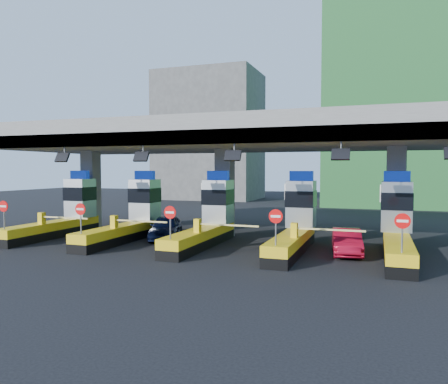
% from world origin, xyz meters
% --- Properties ---
extents(ground, '(120.00, 120.00, 0.00)m').
position_xyz_m(ground, '(0.00, 0.00, 0.00)').
color(ground, black).
rests_on(ground, ground).
extents(toll_canopy, '(28.00, 12.09, 7.00)m').
position_xyz_m(toll_canopy, '(0.00, 2.87, 6.13)').
color(toll_canopy, slate).
rests_on(toll_canopy, ground).
extents(toll_lane_far_left, '(4.43, 8.00, 4.16)m').
position_xyz_m(toll_lane_far_left, '(-10.00, 0.28, 1.40)').
color(toll_lane_far_left, black).
rests_on(toll_lane_far_left, ground).
extents(toll_lane_left, '(4.43, 8.00, 4.16)m').
position_xyz_m(toll_lane_left, '(-5.00, 0.28, 1.40)').
color(toll_lane_left, black).
rests_on(toll_lane_left, ground).
extents(toll_lane_center, '(4.43, 8.00, 4.16)m').
position_xyz_m(toll_lane_center, '(0.00, 0.28, 1.40)').
color(toll_lane_center, black).
rests_on(toll_lane_center, ground).
extents(toll_lane_right, '(4.43, 8.00, 4.16)m').
position_xyz_m(toll_lane_right, '(5.00, 0.28, 1.40)').
color(toll_lane_right, black).
rests_on(toll_lane_right, ground).
extents(toll_lane_far_right, '(4.43, 8.00, 4.16)m').
position_xyz_m(toll_lane_far_right, '(10.00, 0.28, 1.40)').
color(toll_lane_far_right, black).
rests_on(toll_lane_far_right, ground).
extents(bg_building_scaffold, '(18.00, 12.00, 28.00)m').
position_xyz_m(bg_building_scaffold, '(12.00, 32.00, 14.00)').
color(bg_building_scaffold, '#1E5926').
rests_on(bg_building_scaffold, ground).
extents(bg_building_concrete, '(14.00, 10.00, 18.00)m').
position_xyz_m(bg_building_concrete, '(-14.00, 36.00, 9.00)').
color(bg_building_concrete, '#4C4C49').
rests_on(bg_building_concrete, ground).
extents(van, '(2.99, 4.58, 1.45)m').
position_xyz_m(van, '(-3.06, 0.90, 0.72)').
color(van, black).
rests_on(van, ground).
extents(red_car, '(1.82, 4.00, 1.27)m').
position_xyz_m(red_car, '(7.65, -0.37, 0.64)').
color(red_car, '#A40C23').
rests_on(red_car, ground).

